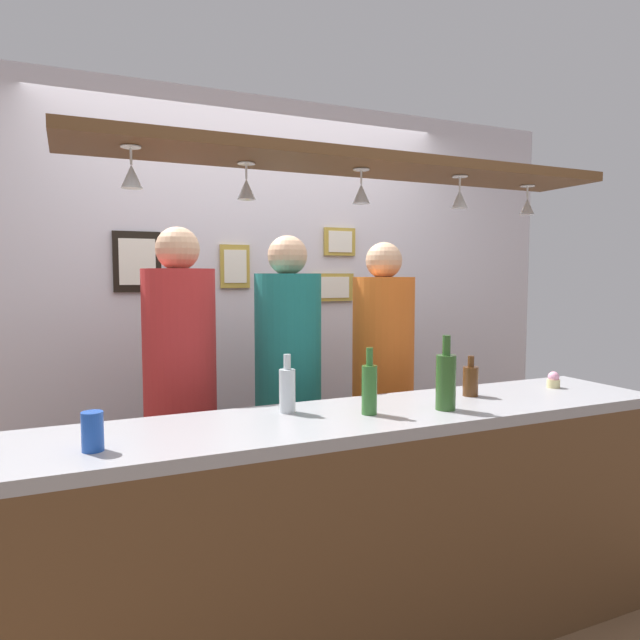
{
  "coord_description": "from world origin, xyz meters",
  "views": [
    {
      "loc": [
        -1.06,
        -2.27,
        1.51
      ],
      "look_at": [
        0.0,
        0.1,
        1.31
      ],
      "focal_mm": 31.7,
      "sensor_mm": 36.0,
      "label": 1
    }
  ],
  "objects_px": {
    "person_right_orange_shirt": "(383,364)",
    "bottle_beer_green_import": "(369,388)",
    "bottle_soda_clear": "(287,389)",
    "cupcake": "(553,380)",
    "picture_frame_lower_pair": "(333,287)",
    "picture_frame_crest": "(235,266)",
    "person_middle_teal_shirt": "(288,369)",
    "bottle_champagne_green": "(446,380)",
    "person_left_red_shirt": "(180,373)",
    "picture_frame_caricature": "(137,262)",
    "picture_frame_upper_small": "(340,242)",
    "bottle_beer_brown_stubby": "(471,380)",
    "drink_can": "(93,431)"
  },
  "relations": [
    {
      "from": "bottle_soda_clear",
      "to": "bottle_beer_green_import",
      "type": "bearing_deg",
      "value": -29.48
    },
    {
      "from": "person_middle_teal_shirt",
      "to": "picture_frame_caricature",
      "type": "height_order",
      "value": "picture_frame_caricature"
    },
    {
      "from": "drink_can",
      "to": "picture_frame_upper_small",
      "type": "height_order",
      "value": "picture_frame_upper_small"
    },
    {
      "from": "picture_frame_crest",
      "to": "drink_can",
      "type": "bearing_deg",
      "value": -120.16
    },
    {
      "from": "bottle_champagne_green",
      "to": "picture_frame_upper_small",
      "type": "xyz_separation_m",
      "value": [
        0.26,
        1.5,
        0.64
      ]
    },
    {
      "from": "bottle_champagne_green",
      "to": "picture_frame_crest",
      "type": "bearing_deg",
      "value": 106.5
    },
    {
      "from": "picture_frame_upper_small",
      "to": "picture_frame_lower_pair",
      "type": "bearing_deg",
      "value": 180.0
    },
    {
      "from": "bottle_soda_clear",
      "to": "picture_frame_crest",
      "type": "bearing_deg",
      "value": 83.26
    },
    {
      "from": "bottle_champagne_green",
      "to": "cupcake",
      "type": "height_order",
      "value": "bottle_champagne_green"
    },
    {
      "from": "bottle_soda_clear",
      "to": "drink_can",
      "type": "xyz_separation_m",
      "value": [
        -0.72,
        -0.22,
        -0.03
      ]
    },
    {
      "from": "bottle_beer_brown_stubby",
      "to": "bottle_champagne_green",
      "type": "bearing_deg",
      "value": -147.18
    },
    {
      "from": "person_left_red_shirt",
      "to": "person_middle_teal_shirt",
      "type": "relative_size",
      "value": 1.01
    },
    {
      "from": "picture_frame_caricature",
      "to": "person_middle_teal_shirt",
      "type": "bearing_deg",
      "value": -44.53
    },
    {
      "from": "person_left_red_shirt",
      "to": "drink_can",
      "type": "bearing_deg",
      "value": -116.13
    },
    {
      "from": "person_left_red_shirt",
      "to": "cupcake",
      "type": "bearing_deg",
      "value": -23.08
    },
    {
      "from": "person_middle_teal_shirt",
      "to": "picture_frame_crest",
      "type": "xyz_separation_m",
      "value": [
        -0.09,
        0.65,
        0.53
      ]
    },
    {
      "from": "bottle_beer_green_import",
      "to": "person_right_orange_shirt",
      "type": "bearing_deg",
      "value": 56.38
    },
    {
      "from": "bottle_soda_clear",
      "to": "picture_frame_caricature",
      "type": "bearing_deg",
      "value": 107.84
    },
    {
      "from": "drink_can",
      "to": "picture_frame_crest",
      "type": "height_order",
      "value": "picture_frame_crest"
    },
    {
      "from": "picture_frame_upper_small",
      "to": "picture_frame_crest",
      "type": "distance_m",
      "value": 0.72
    },
    {
      "from": "bottle_soda_clear",
      "to": "picture_frame_upper_small",
      "type": "bearing_deg",
      "value": 56.32
    },
    {
      "from": "picture_frame_lower_pair",
      "to": "picture_frame_crest",
      "type": "bearing_deg",
      "value": 180.0
    },
    {
      "from": "bottle_beer_brown_stubby",
      "to": "picture_frame_lower_pair",
      "type": "height_order",
      "value": "picture_frame_lower_pair"
    },
    {
      "from": "bottle_beer_green_import",
      "to": "picture_frame_lower_pair",
      "type": "bearing_deg",
      "value": 70.0
    },
    {
      "from": "picture_frame_crest",
      "to": "person_right_orange_shirt",
      "type": "bearing_deg",
      "value": -44.64
    },
    {
      "from": "bottle_soda_clear",
      "to": "cupcake",
      "type": "distance_m",
      "value": 1.34
    },
    {
      "from": "person_right_orange_shirt",
      "to": "cupcake",
      "type": "distance_m",
      "value": 0.88
    },
    {
      "from": "bottle_champagne_green",
      "to": "picture_frame_crest",
      "type": "distance_m",
      "value": 1.63
    },
    {
      "from": "person_right_orange_shirt",
      "to": "picture_frame_lower_pair",
      "type": "relative_size",
      "value": 5.65
    },
    {
      "from": "bottle_beer_brown_stubby",
      "to": "picture_frame_lower_pair",
      "type": "xyz_separation_m",
      "value": [
        -0.05,
        1.33,
        0.39
      ]
    },
    {
      "from": "picture_frame_crest",
      "to": "cupcake",
      "type": "bearing_deg",
      "value": -48.58
    },
    {
      "from": "person_right_orange_shirt",
      "to": "person_middle_teal_shirt",
      "type": "bearing_deg",
      "value": 180.0
    },
    {
      "from": "person_right_orange_shirt",
      "to": "cupcake",
      "type": "height_order",
      "value": "person_right_orange_shirt"
    },
    {
      "from": "person_right_orange_shirt",
      "to": "bottle_beer_green_import",
      "type": "relative_size",
      "value": 6.51
    },
    {
      "from": "picture_frame_lower_pair",
      "to": "person_middle_teal_shirt",
      "type": "bearing_deg",
      "value": -130.8
    },
    {
      "from": "bottle_beer_brown_stubby",
      "to": "picture_frame_caricature",
      "type": "height_order",
      "value": "picture_frame_caricature"
    },
    {
      "from": "person_left_red_shirt",
      "to": "picture_frame_upper_small",
      "type": "height_order",
      "value": "picture_frame_upper_small"
    },
    {
      "from": "drink_can",
      "to": "picture_frame_caricature",
      "type": "relative_size",
      "value": 0.36
    },
    {
      "from": "bottle_soda_clear",
      "to": "cupcake",
      "type": "bearing_deg",
      "value": -2.74
    },
    {
      "from": "person_left_red_shirt",
      "to": "person_middle_teal_shirt",
      "type": "bearing_deg",
      "value": 0.0
    },
    {
      "from": "bottle_soda_clear",
      "to": "picture_frame_upper_small",
      "type": "distance_m",
      "value": 1.68
    },
    {
      "from": "bottle_beer_green_import",
      "to": "bottle_soda_clear",
      "type": "distance_m",
      "value": 0.32
    },
    {
      "from": "bottle_beer_green_import",
      "to": "cupcake",
      "type": "distance_m",
      "value": 1.06
    },
    {
      "from": "bottle_champagne_green",
      "to": "drink_can",
      "type": "relative_size",
      "value": 2.46
    },
    {
      "from": "bottle_champagne_green",
      "to": "picture_frame_lower_pair",
      "type": "distance_m",
      "value": 1.55
    },
    {
      "from": "bottle_beer_green_import",
      "to": "cupcake",
      "type": "height_order",
      "value": "bottle_beer_green_import"
    },
    {
      "from": "person_middle_teal_shirt",
      "to": "bottle_champagne_green",
      "type": "distance_m",
      "value": 0.92
    },
    {
      "from": "picture_frame_crest",
      "to": "bottle_champagne_green",
      "type": "bearing_deg",
      "value": -73.5
    },
    {
      "from": "person_left_red_shirt",
      "to": "bottle_soda_clear",
      "type": "relative_size",
      "value": 7.56
    },
    {
      "from": "bottle_beer_brown_stubby",
      "to": "picture_frame_crest",
      "type": "relative_size",
      "value": 0.69
    }
  ]
}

